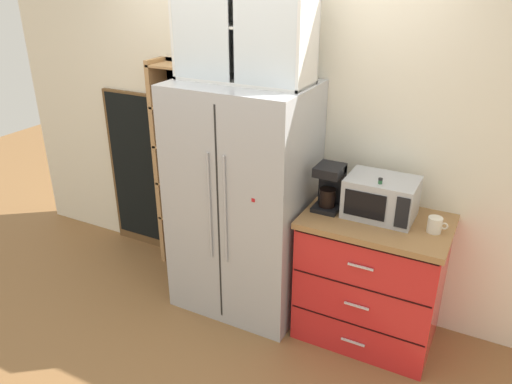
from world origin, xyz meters
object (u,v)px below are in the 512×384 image
mug_cream (435,225)px  mug_navy (376,216)px  microwave (381,197)px  coffee_maker (330,186)px  chalkboard_menu (138,171)px  bottle_clear (380,202)px  refrigerator (244,200)px  bottle_green (378,202)px

mug_cream → mug_navy: size_ratio=1.03×
microwave → coffee_maker: size_ratio=1.42×
chalkboard_menu → coffee_maker: bearing=-8.3°
bottle_clear → refrigerator: bearing=-176.2°
refrigerator → mug_navy: bearing=-1.5°
mug_navy → chalkboard_menu: 2.26m
mug_cream → bottle_clear: (-0.35, 0.04, 0.06)m
refrigerator → bottle_clear: (0.96, 0.06, 0.17)m
mug_cream → bottle_green: bearing=-176.2°
microwave → bottle_clear: bearing=-82.7°
mug_navy → chalkboard_menu: size_ratio=0.08×
microwave → bottle_clear: (0.00, -0.03, -0.02)m
coffee_maker → microwave: bearing=7.2°
mug_cream → chalkboard_menu: chalkboard_menu is taller
bottle_green → chalkboard_menu: bearing=171.8°
mug_cream → chalkboard_menu: (-2.58, 0.30, -0.24)m
bottle_green → bottle_clear: (-0.00, 0.06, -0.03)m
microwave → bottle_green: bearing=-87.7°
mug_cream → mug_navy: (-0.35, -0.05, -0.00)m
refrigerator → mug_navy: refrigerator is taller
refrigerator → bottle_green: bearing=0.2°
mug_cream → chalkboard_menu: bearing=173.4°
coffee_maker → bottle_clear: coffee_maker is taller
microwave → mug_navy: size_ratio=3.70×
refrigerator → chalkboard_menu: bearing=165.7°
microwave → chalkboard_menu: 2.25m
coffee_maker → mug_cream: bearing=-1.8°
mug_cream → bottle_clear: bottle_clear is taller
mug_cream → mug_navy: bearing=-171.5°
refrigerator → mug_cream: 1.32m
coffee_maker → mug_navy: size_ratio=2.61×
chalkboard_menu → bottle_clear: bearing=-6.6°
bottle_clear → coffee_maker: bearing=-177.4°
mug_cream → bottle_clear: 0.36m
coffee_maker → bottle_clear: size_ratio=1.27×
bottle_green → chalkboard_menu: 2.27m
mug_navy → bottle_clear: (-0.00, 0.09, 0.06)m
bottle_clear → bottle_green: bearing=-90.0°
refrigerator → chalkboard_menu: 1.31m
microwave → refrigerator: bearing=-174.6°
coffee_maker → mug_navy: (0.34, -0.07, -0.11)m
bottle_clear → chalkboard_menu: chalkboard_menu is taller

